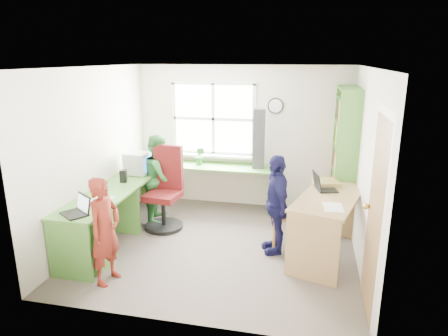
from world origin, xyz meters
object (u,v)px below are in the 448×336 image
Objects in this scene: bookshelf at (344,161)px; cd_tower at (259,139)px; swivel_chair at (165,193)px; person_red at (105,231)px; wooden_chair at (285,209)px; laptop_left at (78,210)px; right_desk at (328,213)px; potted_plant at (200,156)px; laptop_right at (322,185)px; l_desk at (121,215)px; person_navy at (276,204)px; person_green at (160,178)px; crt_monitor at (138,163)px.

cd_tower is at bearing 168.84° from bookshelf.
person_red is (-0.11, -1.63, 0.09)m from swivel_chair.
wooden_chair reaches higher than laptop_left.
wooden_chair is (-0.56, 0.12, -0.04)m from right_desk.
swivel_chair is 4.04× the size of potted_plant.
laptop_right is (-0.09, 0.25, 0.28)m from right_desk.
person_navy is at bearing 8.49° from l_desk.
wooden_chair is at bearing -176.06° from right_desk.
cd_tower is (-1.10, 1.43, 0.63)m from right_desk.
person_navy is (0.43, -1.43, -0.57)m from cd_tower.
person_green is at bearing 12.08° from person_red.
potted_plant is 0.84m from person_green.
laptop_left is at bearing -108.25° from potted_plant.
l_desk is 2.50m from cd_tower.
right_desk is at bearing -5.02° from swivel_chair.
swivel_chair is 0.36m from person_green.
crt_monitor is 1.87m from person_red.
person_green is at bearing -129.75° from person_navy.
crt_monitor is at bearing 124.52° from laptop_left.
laptop_left is at bearing 81.81° from person_red.
person_green is (-0.18, 0.26, 0.15)m from swivel_chair.
crt_monitor reaches higher than laptop_left.
right_desk is 3.07m from laptop_left.
cd_tower is (-1.33, 0.26, 0.23)m from bookshelf.
wooden_chair is 2.78× the size of crt_monitor.
laptop_right is at bearing 59.23° from laptop_left.
wooden_chair is at bearing -76.00° from cd_tower.
swivel_chair is 3.34× the size of crt_monitor.
person_navy is (1.42, -1.39, -0.24)m from potted_plant.
right_desk is 2.97m from crt_monitor.
laptop_right is at bearing -109.73° from person_green.
bookshelf reaches higher than l_desk.
person_navy is at bearing -133.71° from wooden_chair.
laptop_left is (-0.51, -1.50, 0.27)m from swivel_chair.
wooden_chair is (1.82, -0.35, 0.03)m from swivel_chair.
crt_monitor is (-0.51, 0.18, 0.39)m from swivel_chair.
crt_monitor is at bearing 167.27° from wooden_chair.
bookshelf is 6.83× the size of potted_plant.
l_desk is 2.74m from right_desk.
wooden_chair is at bearing -46.55° from person_red.
cd_tower reaches higher than laptop_right.
crt_monitor reaches higher than wooden_chair.
person_red is 0.94× the size of person_navy.
person_red reaches higher than right_desk.
l_desk is 0.90m from person_red.
person_red reaches higher than laptop_right.
crt_monitor is 0.90× the size of laptop_left.
right_desk is 1.26× the size of swivel_chair.
crt_monitor is at bearing 22.30° from person_red.
bookshelf is at bearing -19.58° from cd_tower.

